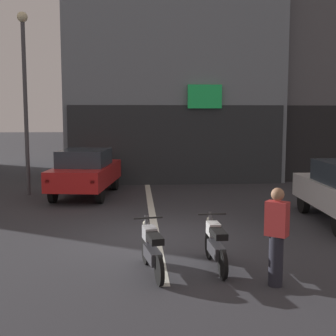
% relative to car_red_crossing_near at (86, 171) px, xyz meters
% --- Properties ---
extents(ground_plane, '(120.00, 120.00, 0.00)m').
position_rel_car_red_crossing_near_xyz_m(ground_plane, '(2.20, -5.63, -0.89)').
color(ground_plane, '#333338').
extents(lane_centre_line, '(0.20, 18.00, 0.01)m').
position_rel_car_red_crossing_near_xyz_m(lane_centre_line, '(2.20, 0.37, -0.88)').
color(lane_centre_line, silver).
rests_on(lane_centre_line, ground).
extents(building_mid_block, '(9.03, 8.78, 10.30)m').
position_rel_car_red_crossing_near_xyz_m(building_mid_block, '(3.40, 6.71, 4.25)').
color(building_mid_block, gray).
rests_on(building_mid_block, ground).
extents(car_red_crossing_near, '(2.31, 4.30, 1.64)m').
position_rel_car_red_crossing_near_xyz_m(car_red_crossing_near, '(0.00, 0.00, 0.00)').
color(car_red_crossing_near, black).
rests_on(car_red_crossing_near, ground).
extents(street_lamp, '(0.36, 0.36, 6.32)m').
position_rel_car_red_crossing_near_xyz_m(street_lamp, '(-2.08, 0.44, 3.00)').
color(street_lamp, '#47474C').
rests_on(street_lamp, ground).
extents(motorcycle_silver_row_leftmost, '(0.55, 1.66, 0.98)m').
position_rel_car_red_crossing_near_xyz_m(motorcycle_silver_row_leftmost, '(2.02, -7.98, -0.43)').
color(motorcycle_silver_row_leftmost, black).
rests_on(motorcycle_silver_row_leftmost, ground).
extents(motorcycle_white_row_left_mid, '(0.55, 1.67, 0.98)m').
position_rel_car_red_crossing_near_xyz_m(motorcycle_white_row_left_mid, '(3.22, -7.75, -0.43)').
color(motorcycle_white_row_left_mid, black).
rests_on(motorcycle_white_row_left_mid, ground).
extents(person_by_motorcycles, '(0.42, 0.39, 1.67)m').
position_rel_car_red_crossing_near_xyz_m(person_by_motorcycles, '(4.07, -8.71, -0.03)').
color(person_by_motorcycles, '#23232D').
rests_on(person_by_motorcycles, ground).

